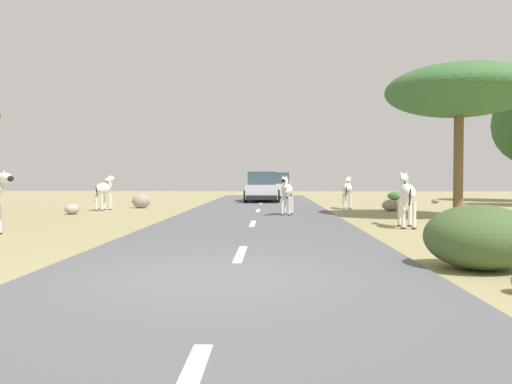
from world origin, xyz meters
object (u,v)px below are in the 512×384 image
zebra_3 (406,194)px  rock_4 (435,201)px  tree_2 (459,92)px  car_1 (262,188)px  bush_1 (395,196)px  rock_1 (391,205)px  zebra_0 (287,191)px  rock_2 (72,209)px  car_0 (277,186)px  zebra_1 (348,189)px  bush_0 (479,237)px  rock_0 (141,201)px  zebra_4 (104,189)px

zebra_3 → rock_4: size_ratio=4.20×
zebra_3 → tree_2: (2.81, 3.56, 3.55)m
car_1 → bush_1: car_1 is taller
rock_1 → zebra_0: bearing=-146.2°
zebra_0 → tree_2: tree_2 is taller
zebra_3 → tree_2: bearing=58.4°
rock_2 → car_0: bearing=61.8°
zebra_1 → bush_0: (-0.22, -15.10, -0.41)m
bush_0 → rock_2: bearing=134.3°
zebra_3 → rock_1: (1.28, 7.15, -0.75)m
zebra_1 → tree_2: 6.90m
tree_2 → bush_1: 14.72m
zebra_1 → tree_2: (3.22, -4.92, 3.62)m
zebra_0 → car_1: 10.70m
bush_0 → rock_2: size_ratio=2.84×
rock_0 → rock_2: 4.36m
car_0 → bush_0: bearing=-82.8°
zebra_4 → bush_0: size_ratio=0.97×
zebra_0 → rock_0: size_ratio=1.82×
car_1 → rock_4: (9.79, -0.95, -0.72)m
tree_2 → zebra_4: bearing=165.5°
car_1 → rock_0: 8.15m
bush_0 → zebra_3: bearing=84.6°
zebra_3 → rock_1: size_ratio=2.23×
bush_1 → rock_2: bush_1 is taller
car_0 → rock_2: car_0 is taller
car_1 → rock_1: (5.75, -7.55, -0.60)m
zebra_0 → rock_2: size_ratio=2.60×
zebra_4 → zebra_0: bearing=-11.6°
rock_0 → zebra_1: bearing=-2.2°
zebra_0 → rock_1: bearing=-136.0°
bush_1 → rock_1: (-2.71, -10.44, -0.02)m
car_1 → bush_0: bearing=100.3°
car_0 → bush_0: size_ratio=2.54×
car_1 → rock_1: bearing=127.3°
car_1 → bush_1: bearing=-161.0°
zebra_4 → rock_0: 2.13m
zebra_1 → rock_1: bearing=-24.5°
tree_2 → rock_0: size_ratio=6.31×
tree_2 → zebra_3: bearing=-128.3°
car_0 → rock_1: 14.04m
zebra_1 → car_1: size_ratio=0.37×
car_1 → zebra_3: bearing=107.0°
car_1 → rock_1: size_ratio=5.48×
zebra_3 → rock_2: (-11.82, 4.83, -0.79)m
car_0 → car_1: (-0.94, -5.63, 0.00)m
zebra_4 → car_0: 15.27m
zebra_3 → car_0: bearing=106.6°
bush_1 → zebra_1: bearing=-115.7°
zebra_4 → bush_1: size_ratio=1.88×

